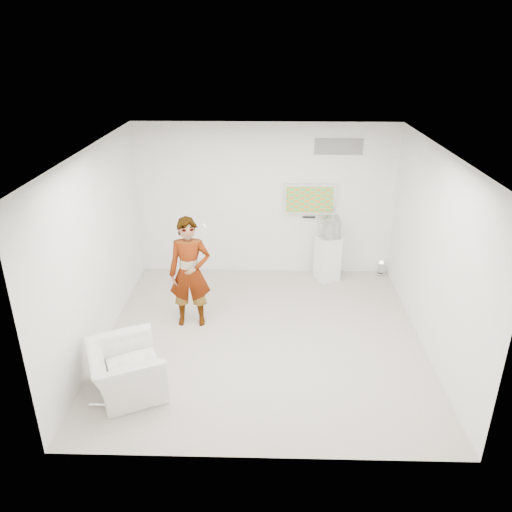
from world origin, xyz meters
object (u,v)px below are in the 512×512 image
armchair (126,370)px  pedestal (327,258)px  person (190,273)px  floor_uplight (381,268)px  tv (309,199)px

armchair → pedestal: bearing=-65.2°
person → floor_uplight: size_ratio=6.26×
person → pedestal: size_ratio=2.06×
person → pedestal: 3.02m
person → pedestal: bearing=32.2°
tv → floor_uplight: (1.49, -0.11, -1.40)m
armchair → floor_uplight: bearing=-72.7°
tv → pedestal: size_ratio=1.11×
floor_uplight → armchair: bearing=-138.3°
person → tv: bearing=41.3°
armchair → pedestal: (3.05, 3.52, 0.11)m
pedestal → floor_uplight: 1.16m
tv → person: size_ratio=0.54×
person → pedestal: (2.42, 1.74, -0.48)m
pedestal → floor_uplight: size_ratio=3.04×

